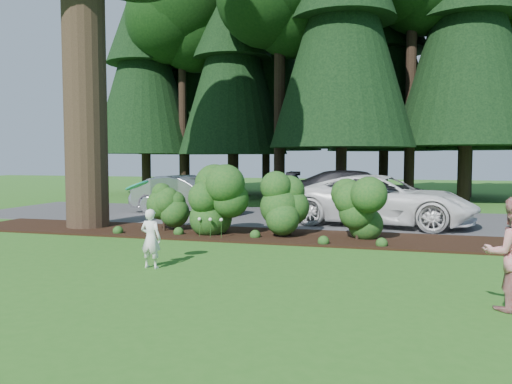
{
  "coord_description": "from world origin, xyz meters",
  "views": [
    {
      "loc": [
        4.24,
        -9.66,
        2.13
      ],
      "look_at": [
        1.1,
        1.79,
        1.3
      ],
      "focal_mm": 35.0,
      "sensor_mm": 36.0,
      "label": 1
    }
  ],
  "objects_px": {
    "car_white_suv": "(382,200)",
    "car_dark_suv": "(359,191)",
    "car_silver_wagon": "(186,195)",
    "child": "(151,239)",
    "adult": "(512,254)",
    "frisbee": "(137,185)"
  },
  "relations": [
    {
      "from": "car_white_suv",
      "to": "frisbee",
      "type": "relative_size",
      "value": 12.28
    },
    {
      "from": "adult",
      "to": "car_silver_wagon",
      "type": "bearing_deg",
      "value": -53.7
    },
    {
      "from": "car_silver_wagon",
      "to": "frisbee",
      "type": "relative_size",
      "value": 9.44
    },
    {
      "from": "car_dark_suv",
      "to": "child",
      "type": "bearing_deg",
      "value": 159.04
    },
    {
      "from": "car_white_suv",
      "to": "adult",
      "type": "xyz_separation_m",
      "value": [
        1.9,
        -8.35,
        -0.01
      ]
    },
    {
      "from": "car_silver_wagon",
      "to": "child",
      "type": "bearing_deg",
      "value": -150.22
    },
    {
      "from": "car_white_suv",
      "to": "child",
      "type": "relative_size",
      "value": 4.87
    },
    {
      "from": "child",
      "to": "adult",
      "type": "relative_size",
      "value": 0.72
    },
    {
      "from": "car_dark_suv",
      "to": "adult",
      "type": "xyz_separation_m",
      "value": [
        2.83,
        -11.96,
        -0.03
      ]
    },
    {
      "from": "car_dark_suv",
      "to": "car_silver_wagon",
      "type": "bearing_deg",
      "value": 105.93
    },
    {
      "from": "car_silver_wagon",
      "to": "car_white_suv",
      "type": "height_order",
      "value": "car_white_suv"
    },
    {
      "from": "car_silver_wagon",
      "to": "child",
      "type": "distance_m",
      "value": 9.07
    },
    {
      "from": "adult",
      "to": "child",
      "type": "bearing_deg",
      "value": -16.92
    },
    {
      "from": "car_silver_wagon",
      "to": "adult",
      "type": "height_order",
      "value": "adult"
    },
    {
      "from": "car_white_suv",
      "to": "adult",
      "type": "bearing_deg",
      "value": -157.02
    },
    {
      "from": "car_dark_suv",
      "to": "child",
      "type": "height_order",
      "value": "car_dark_suv"
    },
    {
      "from": "car_white_suv",
      "to": "car_dark_suv",
      "type": "xyz_separation_m",
      "value": [
        -0.93,
        3.61,
        0.02
      ]
    },
    {
      "from": "car_silver_wagon",
      "to": "frisbee",
      "type": "xyz_separation_m",
      "value": [
        2.76,
        -8.73,
        0.87
      ]
    },
    {
      "from": "car_silver_wagon",
      "to": "car_dark_suv",
      "type": "height_order",
      "value": "car_dark_suv"
    },
    {
      "from": "car_silver_wagon",
      "to": "frisbee",
      "type": "distance_m",
      "value": 9.19
    },
    {
      "from": "car_silver_wagon",
      "to": "car_white_suv",
      "type": "distance_m",
      "value": 7.24
    },
    {
      "from": "car_silver_wagon",
      "to": "car_white_suv",
      "type": "xyz_separation_m",
      "value": [
        7.12,
        -1.32,
        0.07
      ]
    }
  ]
}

